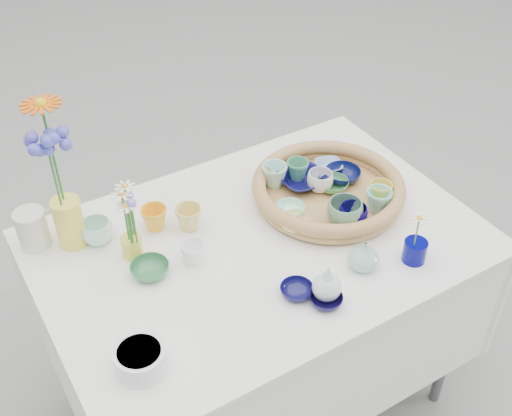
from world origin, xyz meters
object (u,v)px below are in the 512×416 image
display_table (259,395)px  wicker_tray (328,190)px  bud_vase_seafoam (364,255)px  tall_vase_yellow (70,223)px

display_table → wicker_tray: size_ratio=2.66×
bud_vase_seafoam → tall_vase_yellow: (-0.65, 0.51, 0.03)m
wicker_tray → tall_vase_yellow: 0.78m
display_table → bud_vase_seafoam: size_ratio=14.05×
bud_vase_seafoam → wicker_tray: bearing=71.9°
tall_vase_yellow → bud_vase_seafoam: bearing=-38.3°
display_table → wicker_tray: (0.28, 0.05, 0.80)m
wicker_tray → tall_vase_yellow: size_ratio=3.08×
tall_vase_yellow → wicker_tray: bearing=-16.3°
display_table → tall_vase_yellow: size_ratio=8.19×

